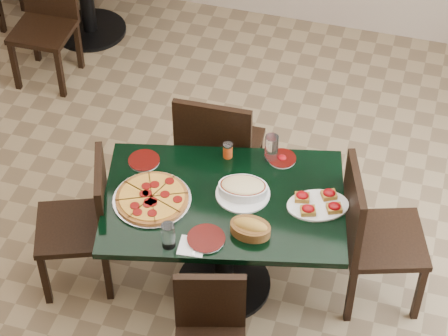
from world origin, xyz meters
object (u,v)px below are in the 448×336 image
(main_table, at_px, (224,222))
(chair_far, at_px, (217,149))
(chair_left, at_px, (86,219))
(lasagna_casserole, at_px, (243,189))
(chair_right, at_px, (370,231))
(back_chair_near, at_px, (46,16))
(pepperoni_pizza, at_px, (152,198))
(bread_basket, at_px, (250,228))
(bruschetta_platter, at_px, (318,203))
(chair_near, at_px, (210,334))

(main_table, relative_size, chair_far, 1.48)
(chair_far, distance_m, chair_left, 0.92)
(main_table, bearing_deg, lasagna_casserole, 23.84)
(chair_right, bearing_deg, main_table, 84.37)
(chair_far, xyz_separation_m, back_chair_near, (-1.65, 1.09, -0.06))
(main_table, bearing_deg, chair_left, 177.13)
(back_chair_near, bearing_deg, pepperoni_pizza, -51.41)
(pepperoni_pizza, bearing_deg, chair_far, 75.98)
(chair_left, relative_size, bread_basket, 4.03)
(lasagna_casserole, bearing_deg, pepperoni_pizza, -168.04)
(chair_far, xyz_separation_m, chair_right, (1.01, -0.40, -0.02))
(chair_left, relative_size, bruschetta_platter, 2.25)
(chair_far, height_order, back_chair_near, chair_far)
(chair_near, distance_m, bread_basket, 0.59)
(chair_near, height_order, back_chair_near, back_chair_near)
(back_chair_near, height_order, bruschetta_platter, back_chair_near)
(chair_right, bearing_deg, chair_near, 122.55)
(chair_far, bearing_deg, chair_near, 102.49)
(back_chair_near, bearing_deg, chair_near, -50.84)
(lasagna_casserole, bearing_deg, bruschetta_platter, -5.92)
(bread_basket, relative_size, bruschetta_platter, 0.56)
(chair_right, bearing_deg, bread_basket, 103.65)
(chair_far, distance_m, bread_basket, 0.90)
(chair_far, xyz_separation_m, bruschetta_platter, (0.71, -0.48, 0.21))
(chair_far, xyz_separation_m, pepperoni_pizza, (-0.17, -0.69, 0.20))
(chair_far, height_order, chair_near, chair_far)
(chair_far, bearing_deg, chair_right, 156.52)
(lasagna_casserole, bearing_deg, back_chair_near, 131.19)
(pepperoni_pizza, relative_size, bread_basket, 1.92)
(back_chair_near, distance_m, bruschetta_platter, 2.85)
(chair_far, distance_m, pepperoni_pizza, 0.74)
(chair_left, height_order, back_chair_near, back_chair_near)
(pepperoni_pizza, bearing_deg, back_chair_near, 129.66)
(main_table, distance_m, chair_right, 0.82)
(lasagna_casserole, bearing_deg, chair_near, -97.34)
(main_table, xyz_separation_m, chair_near, (0.12, -0.66, -0.13))
(back_chair_near, bearing_deg, lasagna_casserole, -40.51)
(chair_far, height_order, bruschetta_platter, chair_far)
(lasagna_casserole, height_order, bread_basket, bread_basket)
(chair_right, distance_m, back_chair_near, 3.05)
(chair_near, bearing_deg, bread_basket, 63.98)
(chair_right, height_order, pepperoni_pizza, chair_right)
(chair_far, relative_size, chair_right, 1.03)
(lasagna_casserole, bearing_deg, bread_basket, -76.34)
(chair_right, height_order, chair_left, chair_right)
(main_table, height_order, chair_near, chair_near)
(chair_near, distance_m, chair_left, 1.04)
(chair_far, bearing_deg, chair_left, 48.82)
(back_chair_near, bearing_deg, chair_left, -60.50)
(chair_right, height_order, bruschetta_platter, chair_right)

